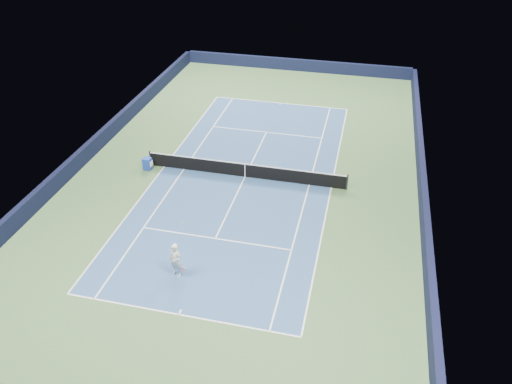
# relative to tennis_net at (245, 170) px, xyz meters

# --- Properties ---
(ground) EXTENTS (40.00, 40.00, 0.00)m
(ground) POSITION_rel_tennis_net_xyz_m (0.00, 0.00, -0.50)
(ground) COLOR #3C5D33
(ground) RESTS_ON ground
(wall_far) EXTENTS (22.00, 0.35, 1.10)m
(wall_far) POSITION_rel_tennis_net_xyz_m (0.00, 19.82, 0.05)
(wall_far) COLOR #111533
(wall_far) RESTS_ON ground
(wall_right) EXTENTS (0.35, 40.00, 1.10)m
(wall_right) POSITION_rel_tennis_net_xyz_m (10.82, 0.00, 0.05)
(wall_right) COLOR black
(wall_right) RESTS_ON ground
(wall_left) EXTENTS (0.35, 40.00, 1.10)m
(wall_left) POSITION_rel_tennis_net_xyz_m (-10.82, 0.00, 0.05)
(wall_left) COLOR black
(wall_left) RESTS_ON ground
(court_surface) EXTENTS (10.97, 23.77, 0.01)m
(court_surface) POSITION_rel_tennis_net_xyz_m (0.00, 0.00, -0.50)
(court_surface) COLOR #2B4D7B
(court_surface) RESTS_ON ground
(baseline_far) EXTENTS (10.97, 0.08, 0.00)m
(baseline_far) POSITION_rel_tennis_net_xyz_m (0.00, 11.88, -0.50)
(baseline_far) COLOR white
(baseline_far) RESTS_ON ground
(baseline_near) EXTENTS (10.97, 0.08, 0.00)m
(baseline_near) POSITION_rel_tennis_net_xyz_m (0.00, -11.88, -0.50)
(baseline_near) COLOR white
(baseline_near) RESTS_ON ground
(sideline_doubles_right) EXTENTS (0.08, 23.77, 0.00)m
(sideline_doubles_right) POSITION_rel_tennis_net_xyz_m (5.49, 0.00, -0.50)
(sideline_doubles_right) COLOR white
(sideline_doubles_right) RESTS_ON ground
(sideline_doubles_left) EXTENTS (0.08, 23.77, 0.00)m
(sideline_doubles_left) POSITION_rel_tennis_net_xyz_m (-5.49, 0.00, -0.50)
(sideline_doubles_left) COLOR white
(sideline_doubles_left) RESTS_ON ground
(sideline_singles_right) EXTENTS (0.08, 23.77, 0.00)m
(sideline_singles_right) POSITION_rel_tennis_net_xyz_m (4.12, 0.00, -0.50)
(sideline_singles_right) COLOR white
(sideline_singles_right) RESTS_ON ground
(sideline_singles_left) EXTENTS (0.08, 23.77, 0.00)m
(sideline_singles_left) POSITION_rel_tennis_net_xyz_m (-4.12, 0.00, -0.50)
(sideline_singles_left) COLOR white
(sideline_singles_left) RESTS_ON ground
(service_line_far) EXTENTS (8.23, 0.08, 0.00)m
(service_line_far) POSITION_rel_tennis_net_xyz_m (0.00, 6.40, -0.50)
(service_line_far) COLOR white
(service_line_far) RESTS_ON ground
(service_line_near) EXTENTS (8.23, 0.08, 0.00)m
(service_line_near) POSITION_rel_tennis_net_xyz_m (0.00, -6.40, -0.50)
(service_line_near) COLOR white
(service_line_near) RESTS_ON ground
(center_service_line) EXTENTS (0.08, 12.80, 0.00)m
(center_service_line) POSITION_rel_tennis_net_xyz_m (0.00, 0.00, -0.50)
(center_service_line) COLOR white
(center_service_line) RESTS_ON ground
(center_mark_far) EXTENTS (0.08, 0.30, 0.00)m
(center_mark_far) POSITION_rel_tennis_net_xyz_m (0.00, 11.73, -0.50)
(center_mark_far) COLOR white
(center_mark_far) RESTS_ON ground
(center_mark_near) EXTENTS (0.08, 0.30, 0.00)m
(center_mark_near) POSITION_rel_tennis_net_xyz_m (0.00, -11.73, -0.50)
(center_mark_near) COLOR white
(center_mark_near) RESTS_ON ground
(tennis_net) EXTENTS (12.90, 0.10, 1.07)m
(tennis_net) POSITION_rel_tennis_net_xyz_m (0.00, 0.00, 0.00)
(tennis_net) COLOR black
(tennis_net) RESTS_ON ground
(sponsor_cube) EXTENTS (0.59, 0.49, 0.81)m
(sponsor_cube) POSITION_rel_tennis_net_xyz_m (-6.40, -0.54, -0.10)
(sponsor_cube) COLOR #1B3AA6
(sponsor_cube) RESTS_ON ground
(tennis_player) EXTENTS (0.87, 1.35, 2.47)m
(tennis_player) POSITION_rel_tennis_net_xyz_m (-0.97, -9.49, 0.42)
(tennis_player) COLOR silver
(tennis_player) RESTS_ON ground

